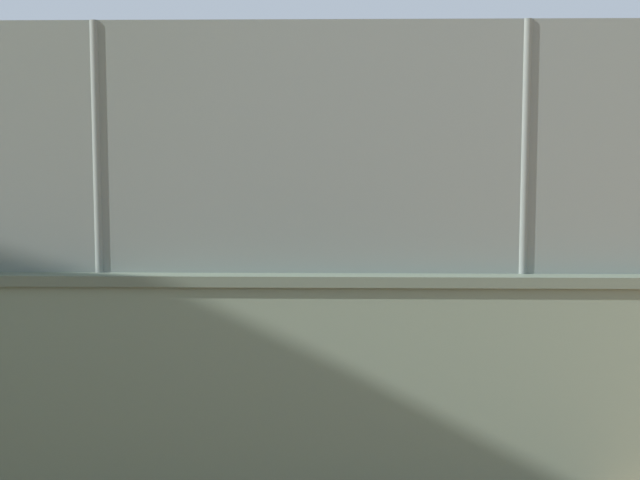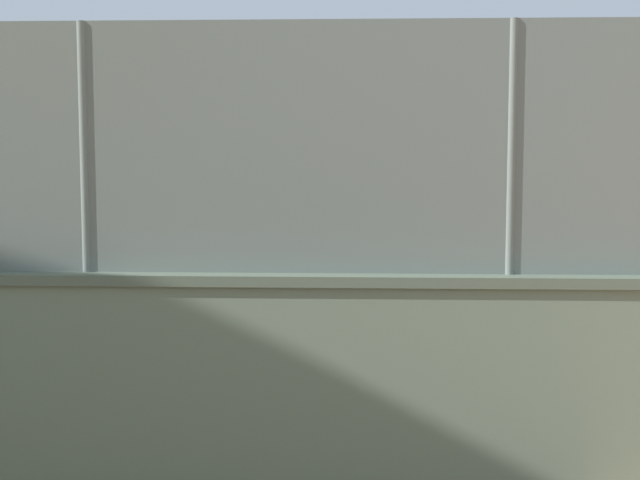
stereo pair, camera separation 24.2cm
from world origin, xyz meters
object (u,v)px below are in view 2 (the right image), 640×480
Objects in this scene: courtside_bench at (597,367)px; player_at_service_line at (62,252)px; player_foreground_swinging at (228,235)px; player_baseline_waiting at (542,234)px; sports_ball at (131,291)px.

player_at_service_line is at bearing -34.05° from courtside_bench.
player_baseline_waiting is (-5.98, 0.72, 0.12)m from player_foreground_swinging.
player_foreground_swinging reaches higher than sports_ball.
player_baseline_waiting reaches higher than courtside_bench.
player_baseline_waiting reaches higher than sports_ball.
player_baseline_waiting is at bearing 173.16° from player_foreground_swinging.
player_foreground_swinging is at bearing -113.10° from player_at_service_line.
player_at_service_line is at bearing 66.90° from player_foreground_swinging.
courtside_bench is (-6.78, 4.58, -0.55)m from player_at_service_line.
courtside_bench is (1.03, 8.14, -0.54)m from player_baseline_waiting.
sports_ball is (7.39, 1.27, -0.94)m from player_baseline_waiting.
player_foreground_swinging is at bearing -125.39° from sports_ball.
player_foreground_swinging is 10.16m from courtside_bench.
player_baseline_waiting is at bearing -155.48° from player_at_service_line.
player_foreground_swinging reaches higher than courtside_bench.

